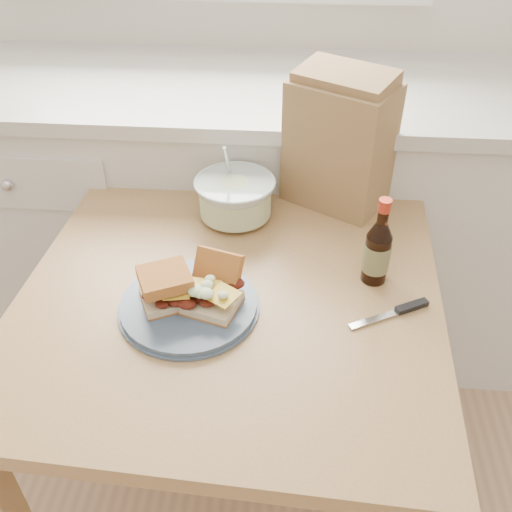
# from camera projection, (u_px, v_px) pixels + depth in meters

# --- Properties ---
(cabinet_run) EXTENTS (2.50, 0.64, 0.94)m
(cabinet_run) POSITION_uv_depth(u_px,v_px,m) (210.00, 213.00, 1.95)
(cabinet_run) COLOR white
(cabinet_run) RESTS_ON ground
(dining_table) EXTENTS (0.94, 0.94, 0.75)m
(dining_table) POSITION_uv_depth(u_px,v_px,m) (232.00, 325.00, 1.30)
(dining_table) COLOR tan
(dining_table) RESTS_ON ground
(plate) EXTENTS (0.28, 0.28, 0.02)m
(plate) POSITION_uv_depth(u_px,v_px,m) (189.00, 306.00, 1.17)
(plate) COLOR #42536B
(plate) RESTS_ON dining_table
(sandwich_left) EXTENTS (0.13, 0.12, 0.07)m
(sandwich_left) POSITION_uv_depth(u_px,v_px,m) (166.00, 287.00, 1.15)
(sandwich_left) COLOR beige
(sandwich_left) RESTS_ON plate
(sandwich_right) EXTENTS (0.13, 0.17, 0.09)m
(sandwich_right) POSITION_uv_depth(u_px,v_px,m) (214.00, 289.00, 1.16)
(sandwich_right) COLOR beige
(sandwich_right) RESTS_ON plate
(coleslaw_bowl) EXTENTS (0.20, 0.20, 0.20)m
(coleslaw_bowl) POSITION_uv_depth(u_px,v_px,m) (235.00, 199.00, 1.41)
(coleslaw_bowl) COLOR silver
(coleslaw_bowl) RESTS_ON dining_table
(beer_bottle) EXTENTS (0.06, 0.06, 0.21)m
(beer_bottle) POSITION_uv_depth(u_px,v_px,m) (377.00, 251.00, 1.21)
(beer_bottle) COLOR black
(beer_bottle) RESTS_ON dining_table
(knife) EXTENTS (0.17, 0.10, 0.01)m
(knife) POSITION_uv_depth(u_px,v_px,m) (402.00, 310.00, 1.17)
(knife) COLOR silver
(knife) RESTS_ON dining_table
(paper_bag) EXTENTS (0.29, 0.26, 0.32)m
(paper_bag) POSITION_uv_depth(u_px,v_px,m) (339.00, 145.00, 1.41)
(paper_bag) COLOR #A1784E
(paper_bag) RESTS_ON dining_table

